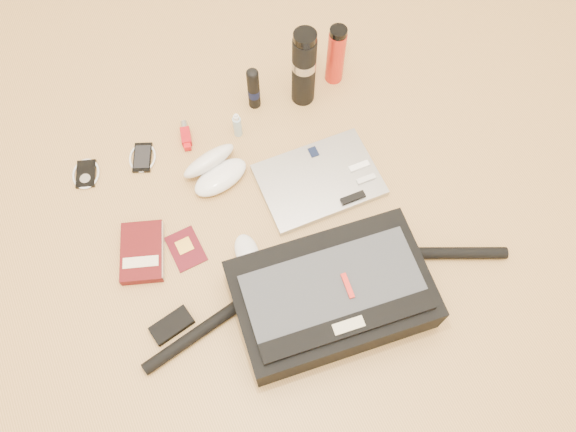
{
  "coord_description": "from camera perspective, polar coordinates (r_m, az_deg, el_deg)",
  "views": [
    {
      "loc": [
        -0.25,
        -0.58,
        1.52
      ],
      "look_at": [
        0.05,
        0.04,
        0.06
      ],
      "focal_mm": 35.0,
      "sensor_mm": 36.0,
      "label": 1
    }
  ],
  "objects": [
    {
      "name": "inhaler",
      "position": [
        1.84,
        -10.33,
        8.04
      ],
      "size": [
        0.05,
        0.11,
        0.03
      ],
      "rotation": [
        0.0,
        0.0,
        -0.24
      ],
      "color": "#A20D15",
      "rests_on": "ground"
    },
    {
      "name": "messenger_bag",
      "position": [
        1.53,
        4.36,
        -8.04
      ],
      "size": [
        1.06,
        0.38,
        0.15
      ],
      "rotation": [
        0.0,
        0.0,
        -0.13
      ],
      "color": "black",
      "rests_on": "ground"
    },
    {
      "name": "laptop",
      "position": [
        1.73,
        3.22,
        3.66
      ],
      "size": [
        0.37,
        0.27,
        0.03
      ],
      "rotation": [
        0.0,
        0.0,
        -0.05
      ],
      "color": "#A6A5A8",
      "rests_on": "ground"
    },
    {
      "name": "book",
      "position": [
        1.67,
        -14.55,
        -3.58
      ],
      "size": [
        0.17,
        0.21,
        0.03
      ],
      "rotation": [
        0.0,
        0.0,
        -0.35
      ],
      "color": "#490B0D",
      "rests_on": "ground"
    },
    {
      "name": "passport",
      "position": [
        1.66,
        -10.34,
        -3.28
      ],
      "size": [
        0.09,
        0.13,
        0.01
      ],
      "rotation": [
        0.0,
        0.0,
        0.04
      ],
      "color": "#4B0912",
      "rests_on": "ground"
    },
    {
      "name": "ground",
      "position": [
        1.65,
        -0.89,
        -2.61
      ],
      "size": [
        4.0,
        4.0,
        0.0
      ],
      "primitive_type": "plane",
      "color": "tan",
      "rests_on": "ground"
    },
    {
      "name": "phone",
      "position": [
        1.83,
        -14.56,
        5.78
      ],
      "size": [
        0.11,
        0.12,
        0.01
      ],
      "rotation": [
        0.0,
        0.0,
        -0.41
      ],
      "color": "black",
      "rests_on": "ground"
    },
    {
      "name": "ipod",
      "position": [
        1.85,
        -19.84,
        4.05
      ],
      "size": [
        0.11,
        0.11,
        0.01
      ],
      "rotation": [
        0.0,
        0.0,
        -0.34
      ],
      "color": "black",
      "rests_on": "ground"
    },
    {
      "name": "thermos_black",
      "position": [
        1.8,
        1.62,
        14.82
      ],
      "size": [
        0.09,
        0.09,
        0.29
      ],
      "rotation": [
        0.0,
        0.0,
        0.18
      ],
      "color": "black",
      "rests_on": "ground"
    },
    {
      "name": "aerosol_can",
      "position": [
        1.83,
        -3.52,
        12.82
      ],
      "size": [
        0.04,
        0.04,
        0.17
      ],
      "rotation": [
        0.0,
        0.0,
        0.01
      ],
      "color": "black",
      "rests_on": "ground"
    },
    {
      "name": "spray_bottle",
      "position": [
        1.8,
        -5.17,
        9.13
      ],
      "size": [
        0.03,
        0.03,
        0.1
      ],
      "rotation": [
        0.0,
        0.0,
        0.33
      ],
      "color": "#9FC3D1",
      "rests_on": "ground"
    },
    {
      "name": "thermos_red",
      "position": [
        1.88,
        4.89,
        15.97
      ],
      "size": [
        0.08,
        0.08,
        0.22
      ],
      "rotation": [
        0.0,
        0.0,
        -0.38
      ],
      "color": "red",
      "rests_on": "ground"
    },
    {
      "name": "mouse",
      "position": [
        1.62,
        -4.2,
        -3.66
      ],
      "size": [
        0.08,
        0.12,
        0.04
      ],
      "rotation": [
        0.0,
        0.0,
        -0.12
      ],
      "color": "silver",
      "rests_on": "ground"
    },
    {
      "name": "sunglasses_case",
      "position": [
        1.73,
        -7.44,
        4.73
      ],
      "size": [
        0.21,
        0.19,
        0.1
      ],
      "rotation": [
        0.0,
        0.0,
        0.22
      ],
      "color": "white",
      "rests_on": "ground"
    }
  ]
}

